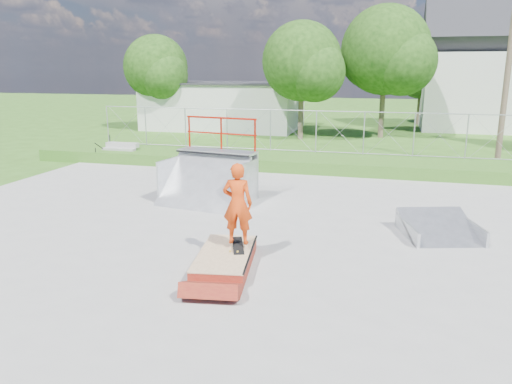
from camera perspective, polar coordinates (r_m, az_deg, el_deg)
ground at (r=11.82m, az=-0.83°, el=-6.00°), size 120.00×120.00×0.00m
concrete_pad at (r=11.82m, az=-0.83°, el=-5.90°), size 20.00×16.00×0.04m
grass_berm at (r=20.76m, az=6.38°, el=3.38°), size 24.00×3.00×0.50m
grind_box at (r=10.48m, az=-3.53°, el=-7.74°), size 1.40×2.36×0.33m
quarter_pipe at (r=15.13m, az=-5.77°, el=3.36°), size 2.84×2.51×2.54m
flat_bank_ramp at (r=12.97m, az=20.25°, el=-3.88°), size 2.10×2.18×0.51m
skateboard at (r=10.63m, az=-2.08°, el=-6.20°), size 0.49×0.82×0.13m
skater at (r=10.36m, az=-2.12°, el=-1.73°), size 0.67×0.48×1.72m
concrete_stairs at (r=22.86m, az=-15.55°, el=4.31°), size 1.50×1.60×0.80m
chain_link_fence at (r=21.57m, az=6.88°, el=6.86°), size 20.00×0.06×1.80m
utility_building_flat at (r=34.60m, az=-3.64°, el=9.75°), size 10.00×6.00×3.00m
gable_house at (r=37.16m, az=24.92°, el=12.42°), size 8.40×6.08×8.94m
utility_pole at (r=23.11m, az=26.86°, el=12.43°), size 0.24×0.24×8.00m
tree_left_near at (r=28.92m, az=5.70°, el=14.32°), size 4.76×4.48×6.65m
tree_center at (r=30.51m, az=15.11°, el=15.04°), size 5.44×5.12×7.60m
tree_left_far at (r=33.94m, az=-11.12°, el=13.56°), size 4.42×4.16×6.18m
tree_back_mid at (r=38.60m, az=18.77°, el=12.67°), size 4.08×3.84×5.70m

